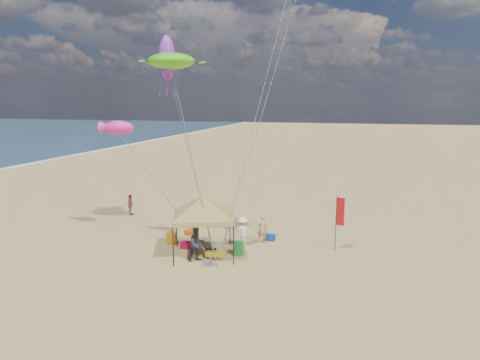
{
  "coord_description": "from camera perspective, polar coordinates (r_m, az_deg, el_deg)",
  "views": [
    {
      "loc": [
        6.0,
        -18.91,
        8.17
      ],
      "look_at": [
        0.0,
        3.0,
        4.0
      ],
      "focal_mm": 32.73,
      "sensor_mm": 36.0,
      "label": 1
    }
  ],
  "objects": [
    {
      "name": "ground",
      "position": [
        21.45,
        -2.17,
        -11.99
      ],
      "size": [
        280.0,
        280.0,
        0.0
      ],
      "primitive_type": "plane",
      "color": "tan",
      "rests_on": "ground"
    },
    {
      "name": "canopy_tent",
      "position": [
        22.88,
        -4.86,
        -2.4
      ],
      "size": [
        5.7,
        5.7,
        3.74
      ],
      "color": "black",
      "rests_on": "ground"
    },
    {
      "name": "feather_flag",
      "position": [
        24.29,
        12.8,
        -4.45
      ],
      "size": [
        0.45,
        0.16,
        3.07
      ],
      "color": "black",
      "rests_on": "ground"
    },
    {
      "name": "cooler_red",
      "position": [
        24.86,
        -7.08,
        -8.4
      ],
      "size": [
        0.54,
        0.38,
        0.38
      ],
      "primitive_type": "cube",
      "color": "#C60F3B",
      "rests_on": "ground"
    },
    {
      "name": "cooler_blue",
      "position": [
        26.04,
        3.98,
        -7.47
      ],
      "size": [
        0.54,
        0.38,
        0.38
      ],
      "primitive_type": "cube",
      "color": "#123D96",
      "rests_on": "ground"
    },
    {
      "name": "bag_navy",
      "position": [
        23.71,
        -3.82,
        -9.31
      ],
      "size": [
        0.69,
        0.54,
        0.36
      ],
      "primitive_type": "cylinder",
      "rotation": [
        0.0,
        1.57,
        0.35
      ],
      "color": "#0C1E36",
      "rests_on": "ground"
    },
    {
      "name": "bag_orange",
      "position": [
        27.29,
        -6.62,
        -6.7
      ],
      "size": [
        0.54,
        0.69,
        0.36
      ],
      "primitive_type": "cylinder",
      "rotation": [
        0.0,
        1.57,
        1.22
      ],
      "color": "red",
      "rests_on": "ground"
    },
    {
      "name": "chair_green",
      "position": [
        23.71,
        -0.14,
        -8.86
      ],
      "size": [
        0.5,
        0.5,
        0.7
      ],
      "primitive_type": "cube",
      "color": "#198E2E",
      "rests_on": "ground"
    },
    {
      "name": "chair_yellow",
      "position": [
        25.64,
        -8.89,
        -7.48
      ],
      "size": [
        0.5,
        0.5,
        0.7
      ],
      "primitive_type": "cube",
      "color": "orange",
      "rests_on": "ground"
    },
    {
      "name": "crate_grey",
      "position": [
        22.29,
        -4.21,
        -10.74
      ],
      "size": [
        0.34,
        0.3,
        0.28
      ],
      "primitive_type": "cube",
      "color": "slate",
      "rests_on": "ground"
    },
    {
      "name": "beach_cart",
      "position": [
        23.3,
        -3.33,
        -9.61
      ],
      "size": [
        0.9,
        0.5,
        0.24
      ],
      "primitive_type": "cube",
      "color": "gold",
      "rests_on": "ground"
    },
    {
      "name": "person_near_a",
      "position": [
        25.46,
        2.88,
        -6.35
      ],
      "size": [
        0.73,
        0.65,
        1.67
      ],
      "primitive_type": "imported",
      "rotation": [
        0.0,
        0.0,
        3.65
      ],
      "color": "tan",
      "rests_on": "ground"
    },
    {
      "name": "person_near_b",
      "position": [
        22.71,
        -5.63,
        -8.29
      ],
      "size": [
        1.11,
        1.12,
        1.83
      ],
      "primitive_type": "imported",
      "rotation": [
        0.0,
        0.0,
        0.82
      ],
      "color": "#343B47",
      "rests_on": "ground"
    },
    {
      "name": "person_near_c",
      "position": [
        24.91,
        0.34,
        -6.71
      ],
      "size": [
        1.24,
        0.99,
        1.68
      ],
      "primitive_type": "imported",
      "rotation": [
        0.0,
        0.0,
        3.53
      ],
      "color": "white",
      "rests_on": "ground"
    },
    {
      "name": "person_far_a",
      "position": [
        32.4,
        -14.12,
        -3.13
      ],
      "size": [
        0.58,
        0.96,
        1.53
      ],
      "primitive_type": "imported",
      "rotation": [
        0.0,
        0.0,
        1.82
      ],
      "color": "#AE434B",
      "rests_on": "ground"
    },
    {
      "name": "turtle_kite",
      "position": [
        24.85,
        -8.97,
        15.08
      ],
      "size": [
        2.79,
        2.31,
        0.88
      ],
      "primitive_type": "ellipsoid",
      "rotation": [
        0.0,
        0.0,
        0.08
      ],
      "color": "#47CB13",
      "rests_on": "ground"
    },
    {
      "name": "fish_kite",
      "position": [
        25.81,
        -15.5,
        6.59
      ],
      "size": [
        2.01,
        1.48,
        0.8
      ],
      "primitive_type": "ellipsoid",
      "rotation": [
        0.0,
        0.0,
        0.36
      ],
      "color": "#F428AE",
      "rests_on": "ground"
    },
    {
      "name": "squid_kite",
      "position": [
        25.26,
        -9.49,
        15.45
      ],
      "size": [
        1.22,
        1.22,
        2.42
      ],
      "primitive_type": "ellipsoid",
      "rotation": [
        0.0,
        0.0,
        0.4
      ],
      "color": "purple",
      "rests_on": "ground"
    }
  ]
}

